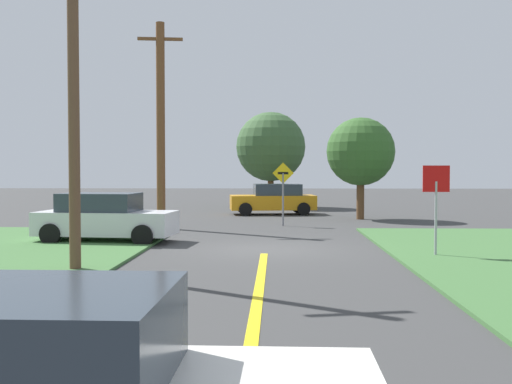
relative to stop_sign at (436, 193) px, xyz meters
The scene contains 10 objects.
ground_plane 5.23m from the stop_sign, 161.37° to the left, with size 120.00×120.00×0.00m, color #3B3B3B.
lane_stripe_center 8.13m from the stop_sign, 125.98° to the right, with size 0.20×14.00×0.01m, color yellow.
stop_sign is the anchor object (origin of this frame).
car_approaching_junction 16.77m from the stop_sign, 105.45° to the left, with size 4.68×2.53×1.62m.
parked_car_near_building 10.50m from the stop_sign, 162.16° to the left, with size 4.61×2.36×1.62m.
utility_pole_near 9.82m from the stop_sign, 163.70° to the right, with size 1.79×0.48×8.92m.
utility_pole_mid 12.33m from the stop_sign, 138.18° to the left, with size 1.80×0.35×8.30m.
direction_sign 10.23m from the stop_sign, 113.24° to the left, with size 0.90×0.11×2.69m.
oak_tree_left 13.08m from the stop_sign, 91.25° to the left, with size 3.27×3.27×4.89m.
pine_tree_center 23.02m from the stop_sign, 101.78° to the left, with size 4.39×4.39×6.04m.
Camera 1 is at (0.34, -18.48, 2.39)m, focal length 43.54 mm.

